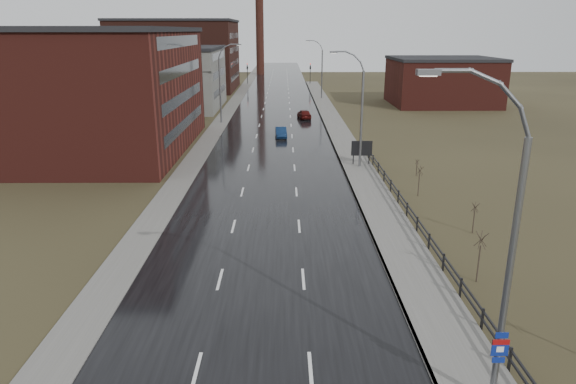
{
  "coord_description": "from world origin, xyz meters",
  "views": [
    {
      "loc": [
        1.25,
        -13.51,
        13.15
      ],
      "look_at": [
        1.51,
        18.63,
        3.0
      ],
      "focal_mm": 32.0,
      "sensor_mm": 36.0,
      "label": 1
    }
  ],
  "objects_px": {
    "car_near": "(281,133)",
    "car_far": "(304,114)",
    "billboard": "(362,149)",
    "streetlight_main": "(502,255)"
  },
  "relations": [
    {
      "from": "car_near",
      "to": "billboard",
      "type": "bearing_deg",
      "value": -63.58
    },
    {
      "from": "streetlight_main",
      "to": "car_near",
      "type": "bearing_deg",
      "value": 98.77
    },
    {
      "from": "streetlight_main",
      "to": "billboard",
      "type": "distance_m",
      "value": 35.3
    },
    {
      "from": "streetlight_main",
      "to": "car_far",
      "type": "xyz_separation_m",
      "value": [
        -4.06,
        63.76,
        -5.32
      ]
    },
    {
      "from": "car_near",
      "to": "car_far",
      "type": "bearing_deg",
      "value": 72.7
    },
    {
      "from": "car_near",
      "to": "car_far",
      "type": "relative_size",
      "value": 0.91
    },
    {
      "from": "streetlight_main",
      "to": "car_far",
      "type": "height_order",
      "value": "streetlight_main"
    },
    {
      "from": "streetlight_main",
      "to": "car_near",
      "type": "relative_size",
      "value": 3.07
    },
    {
      "from": "streetlight_main",
      "to": "billboard",
      "type": "height_order",
      "value": "streetlight_main"
    },
    {
      "from": "streetlight_main",
      "to": "car_far",
      "type": "distance_m",
      "value": 64.11
    }
  ]
}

